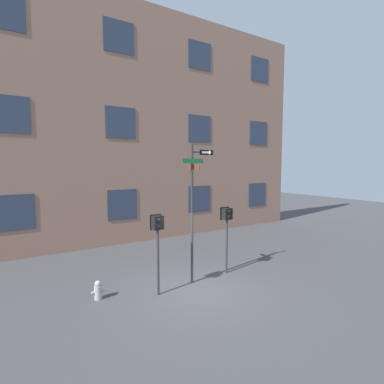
% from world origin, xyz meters
% --- Properties ---
extents(ground_plane, '(60.00, 60.00, 0.00)m').
position_xyz_m(ground_plane, '(0.00, 0.00, 0.00)').
color(ground_plane, '#424244').
extents(building_facade, '(24.00, 0.63, 12.50)m').
position_xyz_m(building_facade, '(-0.00, 7.20, 6.25)').
color(building_facade, '#936B56').
rests_on(building_facade, ground_plane).
extents(street_sign_pole, '(1.29, 0.72, 4.85)m').
position_xyz_m(street_sign_pole, '(0.34, 0.64, 2.84)').
color(street_sign_pole, '#2D2D33').
rests_on(street_sign_pole, ground_plane).
extents(pedestrian_signal_left, '(0.39, 0.40, 2.58)m').
position_xyz_m(pedestrian_signal_left, '(-1.16, 0.40, 2.05)').
color(pedestrian_signal_left, '#2D2D33').
rests_on(pedestrian_signal_left, ground_plane).
extents(pedestrian_signal_right, '(0.41, 0.40, 2.54)m').
position_xyz_m(pedestrian_signal_right, '(1.91, 0.74, 2.03)').
color(pedestrian_signal_right, '#2D2D33').
rests_on(pedestrian_signal_right, ground_plane).
extents(fire_hydrant, '(0.40, 0.24, 0.59)m').
position_xyz_m(fire_hydrant, '(-2.87, 1.13, 0.28)').
color(fire_hydrant, '#A5A5A8').
rests_on(fire_hydrant, ground_plane).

